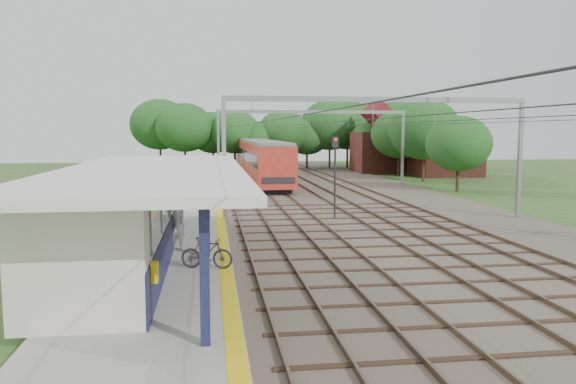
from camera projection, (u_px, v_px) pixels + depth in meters
ground at (411, 307)px, 16.36m from camera, size 160.00×160.00×0.00m
ballast_bed at (329, 193)px, 46.44m from camera, size 18.00×90.00×0.10m
platform at (177, 227)px, 29.10m from camera, size 5.00×52.00×0.35m
yellow_stripe at (221, 222)px, 29.39m from camera, size 0.45×52.00×0.01m
station_building at (130, 210)px, 21.81m from camera, size 3.41×18.00×3.40m
canopy at (155, 171)px, 20.81m from camera, size 6.40×20.00×3.44m
rail_tracks at (299, 192)px, 46.08m from camera, size 11.80×88.00×0.15m
catenary_system at (335, 126)px, 41.12m from camera, size 17.22×88.00×7.00m
tree_band at (284, 133)px, 72.60m from camera, size 31.72×30.88×8.82m
house_near at (445, 150)px, 64.20m from camera, size 7.00×6.12×7.89m
house_far at (387, 146)px, 69.40m from camera, size 8.00×6.12×8.66m
person at (177, 227)px, 22.55m from camera, size 0.79×0.66×1.84m
bicycle at (207, 253)px, 19.46m from camera, size 1.90×0.96×1.10m
train at (257, 157)px, 62.66m from camera, size 3.12×38.89×4.09m
signal_post at (335, 166)px, 32.11m from camera, size 0.33×0.28×4.79m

